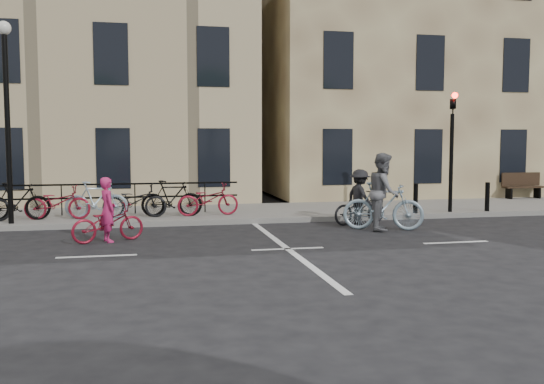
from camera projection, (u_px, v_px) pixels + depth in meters
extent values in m
plane|color=black|center=(288.00, 249.00, 13.16)|extent=(120.00, 120.00, 0.00)
cube|color=slate|center=(111.00, 216.00, 18.17)|extent=(46.00, 4.00, 0.15)
cube|color=#8E7855|center=(415.00, 55.00, 27.16)|extent=(14.00, 10.00, 12.00)
cylinder|color=black|center=(451.00, 163.00, 18.54)|extent=(0.12, 0.12, 3.00)
imported|color=black|center=(453.00, 99.00, 18.37)|extent=(0.15, 0.18, 0.90)
sphere|color=#FF0C05|center=(455.00, 95.00, 18.25)|extent=(0.18, 0.18, 0.18)
cylinder|color=black|center=(8.00, 129.00, 15.86)|extent=(0.14, 0.14, 5.00)
sphere|color=silver|center=(4.00, 28.00, 15.64)|extent=(0.36, 0.36, 0.36)
cylinder|color=black|center=(416.00, 198.00, 18.29)|extent=(0.14, 0.14, 0.90)
cylinder|color=black|center=(487.00, 197.00, 18.79)|extent=(0.14, 0.14, 0.90)
cube|color=black|center=(509.00, 193.00, 22.74)|extent=(0.06, 0.38, 0.40)
cube|color=black|center=(537.00, 193.00, 22.99)|extent=(0.06, 0.38, 0.40)
cube|color=black|center=(523.00, 187.00, 22.85)|extent=(1.60, 0.40, 0.06)
cube|color=black|center=(521.00, 179.00, 23.00)|extent=(1.60, 0.06, 0.50)
cube|color=black|center=(99.00, 199.00, 17.95)|extent=(8.30, 0.04, 0.95)
imported|color=black|center=(17.00, 201.00, 16.63)|extent=(1.75, 0.49, 1.05)
imported|color=maroon|center=(57.00, 203.00, 16.85)|extent=(1.80, 0.63, 0.95)
imported|color=#8BA5B7|center=(96.00, 200.00, 17.07)|extent=(1.75, 0.49, 1.05)
imported|color=black|center=(135.00, 201.00, 17.29)|extent=(1.80, 0.63, 0.95)
imported|color=black|center=(172.00, 198.00, 17.50)|extent=(1.75, 0.49, 1.05)
imported|color=maroon|center=(208.00, 199.00, 17.73)|extent=(1.80, 0.63, 0.95)
imported|color=maroon|center=(108.00, 223.00, 14.06)|extent=(1.79, 1.17, 0.89)
imported|color=#C22262|center=(108.00, 210.00, 14.03)|extent=(0.54, 0.64, 1.51)
imported|color=#8BA5B7|center=(383.00, 206.00, 15.85)|extent=(2.17, 1.33, 1.26)
imported|color=slate|center=(384.00, 192.00, 15.82)|extent=(1.08, 1.20, 2.03)
imported|color=black|center=(360.00, 208.00, 16.99)|extent=(1.83, 1.11, 0.91)
imported|color=black|center=(360.00, 197.00, 16.96)|extent=(0.85, 1.12, 1.54)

